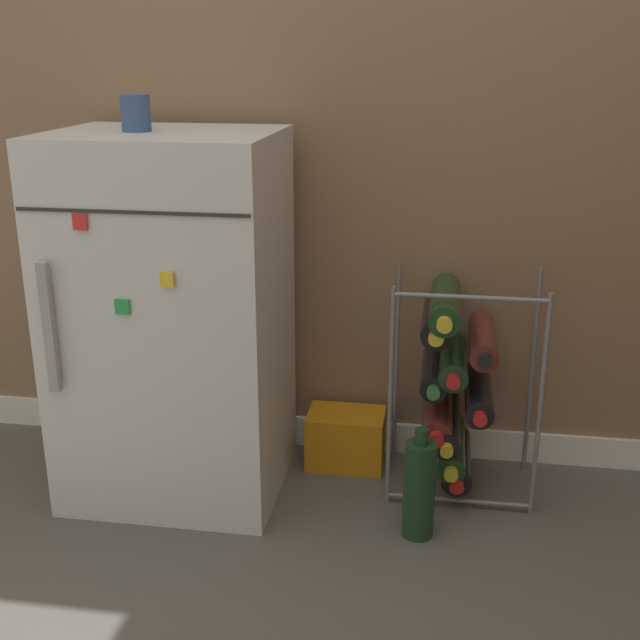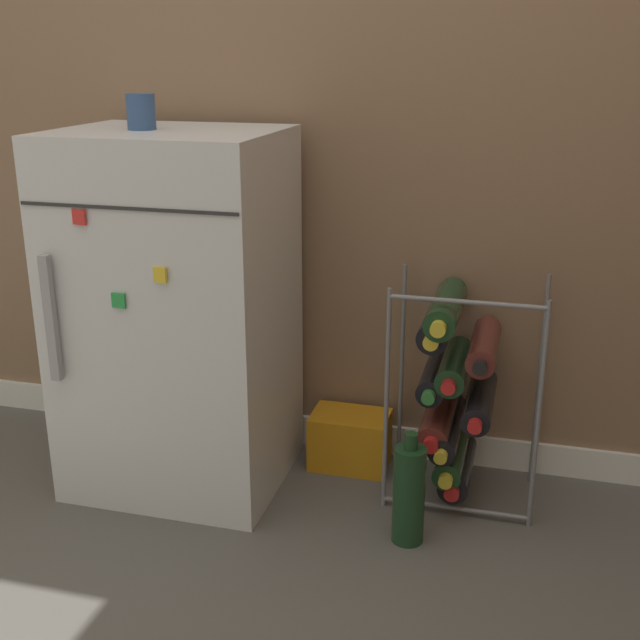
# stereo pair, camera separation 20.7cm
# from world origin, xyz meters

# --- Properties ---
(ground_plane) EXTENTS (14.00, 14.00, 0.00)m
(ground_plane) POSITION_xyz_m (0.00, 0.00, 0.00)
(ground_plane) COLOR #56544F
(wall_back) EXTENTS (6.71, 0.07, 2.50)m
(wall_back) POSITION_xyz_m (0.00, 0.61, 1.24)
(wall_back) COLOR #84664C
(wall_back) RESTS_ON ground_plane
(mini_fridge) EXTENTS (0.55, 0.49, 0.95)m
(mini_fridge) POSITION_xyz_m (-0.53, 0.31, 0.48)
(mini_fridge) COLOR silver
(mini_fridge) RESTS_ON ground_plane
(wine_rack) EXTENTS (0.38, 0.33, 0.60)m
(wine_rack) POSITION_xyz_m (0.19, 0.40, 0.30)
(wine_rack) COLOR slate
(wine_rack) RESTS_ON ground_plane
(soda_box) EXTENTS (0.22, 0.15, 0.16)m
(soda_box) POSITION_xyz_m (-0.10, 0.48, 0.08)
(soda_box) COLOR orange
(soda_box) RESTS_ON ground_plane
(fridge_top_cup) EXTENTS (0.07, 0.07, 0.09)m
(fridge_top_cup) POSITION_xyz_m (-0.59, 0.29, 1.00)
(fridge_top_cup) COLOR #335184
(fridge_top_cup) RESTS_ON mini_fridge
(loose_bottle_floor) EXTENTS (0.08, 0.08, 0.29)m
(loose_bottle_floor) POSITION_xyz_m (0.12, 0.15, 0.13)
(loose_bottle_floor) COLOR #19381E
(loose_bottle_floor) RESTS_ON ground_plane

